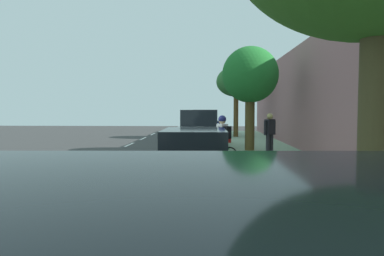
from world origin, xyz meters
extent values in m
plane|color=#353535|center=(0.00, 0.00, 0.00)|extent=(59.20, 59.20, 0.00)
cube|color=#93B192|center=(3.93, 0.00, 0.07)|extent=(3.40, 37.00, 0.15)
cube|color=gray|center=(2.14, 0.00, 0.07)|extent=(0.16, 37.00, 0.15)
cube|color=white|center=(-3.09, -0.60, 0.00)|extent=(0.14, 2.20, 0.01)
cube|color=white|center=(-3.09, 3.60, 0.00)|extent=(0.14, 2.20, 0.01)
cube|color=white|center=(-3.09, 7.80, 0.00)|extent=(0.14, 2.20, 0.01)
cube|color=white|center=(-3.09, 12.00, 0.00)|extent=(0.14, 2.20, 0.01)
cube|color=white|center=(-3.09, 16.20, 0.00)|extent=(0.14, 2.20, 0.01)
cube|color=white|center=(0.67, 0.00, 0.00)|extent=(0.12, 37.00, 0.01)
cube|color=#9C6669|center=(5.88, 0.00, 2.53)|extent=(0.50, 37.00, 5.05)
cube|color=black|center=(1.04, -3.02, 0.60)|extent=(1.78, 4.41, 0.64)
cube|color=black|center=(1.04, -3.02, 1.22)|extent=(1.56, 2.11, 0.60)
cylinder|color=black|center=(1.86, -1.66, 0.33)|extent=(0.22, 0.66, 0.66)
cylinder|color=black|center=(0.24, -1.65, 0.33)|extent=(0.22, 0.66, 0.66)
cylinder|color=black|center=(1.85, -4.39, 0.33)|extent=(0.22, 0.66, 0.66)
cylinder|color=black|center=(0.23, -4.38, 0.33)|extent=(0.22, 0.66, 0.66)
cube|color=white|center=(0.99, 5.44, 0.78)|extent=(1.99, 4.74, 0.90)
cube|color=black|center=(0.99, 5.44, 1.61)|extent=(1.73, 3.13, 0.76)
cylinder|color=black|center=(1.89, 6.88, 0.38)|extent=(0.24, 0.76, 0.76)
cylinder|color=black|center=(0.15, 6.92, 0.38)|extent=(0.24, 0.76, 0.76)
cylinder|color=black|center=(1.84, 3.97, 0.38)|extent=(0.24, 0.76, 0.76)
cylinder|color=black|center=(0.09, 4.00, 0.38)|extent=(0.24, 0.76, 0.76)
cube|color=navy|center=(1.11, 13.51, 0.78)|extent=(2.15, 4.79, 0.90)
cube|color=black|center=(1.11, 13.51, 1.61)|extent=(1.84, 3.19, 0.76)
cylinder|color=black|center=(1.90, 15.02, 0.38)|extent=(0.26, 0.77, 0.76)
cylinder|color=black|center=(0.16, 14.92, 0.38)|extent=(0.26, 0.77, 0.76)
cylinder|color=black|center=(2.06, 12.11, 0.38)|extent=(0.26, 0.77, 0.76)
cylinder|color=black|center=(0.31, 12.01, 0.38)|extent=(0.26, 0.77, 0.76)
torus|color=black|center=(1.20, 1.17, 0.34)|extent=(0.64, 0.33, 0.68)
torus|color=black|center=(2.15, 0.73, 0.34)|extent=(0.64, 0.33, 0.68)
cylinder|color=#197233|center=(1.56, 1.01, 0.43)|extent=(0.60, 0.31, 0.51)
cylinder|color=#197233|center=(1.89, 0.85, 0.42)|extent=(0.14, 0.09, 0.47)
cylinder|color=#197233|center=(1.60, 0.98, 0.66)|extent=(0.67, 0.34, 0.05)
cylinder|color=#197233|center=(1.99, 0.80, 0.27)|extent=(0.33, 0.18, 0.19)
cylinder|color=#197233|center=(2.04, 0.78, 0.50)|extent=(0.25, 0.14, 0.33)
cylinder|color=#197233|center=(1.24, 1.16, 0.50)|extent=(0.12, 0.08, 0.33)
cube|color=black|center=(1.93, 0.83, 0.69)|extent=(0.26, 0.19, 0.05)
cylinder|color=black|center=(1.27, 1.14, 0.73)|extent=(0.22, 0.43, 0.03)
cylinder|color=#C6B284|center=(1.93, 0.58, 0.44)|extent=(0.15, 0.15, 0.88)
cylinder|color=#C6B284|center=(1.82, 0.42, 0.44)|extent=(0.15, 0.15, 0.88)
cube|color=white|center=(1.87, 0.50, 1.19)|extent=(0.41, 0.44, 0.62)
cylinder|color=white|center=(2.03, 0.71, 1.16)|extent=(0.10, 0.10, 0.59)
cylinder|color=white|center=(1.72, 0.29, 1.16)|extent=(0.10, 0.10, 0.59)
sphere|color=tan|center=(1.87, 0.50, 1.63)|extent=(0.25, 0.25, 0.25)
sphere|color=navy|center=(1.87, 0.50, 1.67)|extent=(0.28, 0.28, 0.28)
cube|color=black|center=(2.04, 0.38, 1.21)|extent=(0.32, 0.35, 0.44)
cylinder|color=#4D4326|center=(3.28, -7.51, 1.71)|extent=(0.36, 0.36, 3.12)
cylinder|color=#4E401E|center=(3.28, 4.25, 1.52)|extent=(0.43, 0.43, 2.74)
ellipsoid|color=#1F6A29|center=(3.28, 4.25, 3.59)|extent=(2.54, 2.54, 2.54)
cylinder|color=brown|center=(3.28, 12.01, 1.65)|extent=(0.32, 0.32, 3.01)
ellipsoid|color=#2F6930|center=(3.28, 12.01, 3.89)|extent=(2.69, 2.69, 2.06)
cylinder|color=black|center=(3.92, 2.33, 0.58)|extent=(0.15, 0.15, 0.86)
cylinder|color=black|center=(3.76, 2.21, 0.58)|extent=(0.15, 0.15, 0.86)
cube|color=black|center=(3.84, 2.27, 1.32)|extent=(0.44, 0.41, 0.61)
cylinder|color=black|center=(4.05, 2.43, 1.29)|extent=(0.10, 0.10, 0.58)
cylinder|color=black|center=(3.63, 2.12, 1.29)|extent=(0.10, 0.10, 0.58)
sphere|color=#9D8C51|center=(3.84, 2.27, 1.74)|extent=(0.24, 0.24, 0.24)
cylinder|color=red|center=(2.57, 7.75, 0.50)|extent=(0.22, 0.22, 0.70)
sphere|color=red|center=(2.57, 7.75, 0.89)|extent=(0.20, 0.20, 0.20)
camera|label=1|loc=(1.37, -11.55, 2.02)|focal=32.25mm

